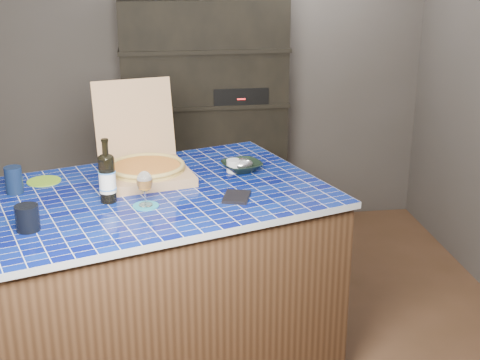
{
  "coord_description": "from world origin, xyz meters",
  "views": [
    {
      "loc": [
        -0.41,
        -3.36,
        2.17
      ],
      "look_at": [
        0.06,
        0.0,
        0.97
      ],
      "focal_mm": 50.0,
      "sensor_mm": 36.0,
      "label": 1
    }
  ],
  "objects": [
    {
      "name": "room",
      "position": [
        0.0,
        0.0,
        1.25
      ],
      "size": [
        3.5,
        3.5,
        3.5
      ],
      "color": "brown",
      "rests_on": "ground"
    },
    {
      "name": "shelving_unit",
      "position": [
        0.0,
        1.53,
        0.9
      ],
      "size": [
        1.2,
        0.41,
        1.8
      ],
      "color": "black",
      "rests_on": "floor"
    },
    {
      "name": "kitchen_island",
      "position": [
        -0.47,
        -0.24,
        0.5
      ],
      "size": [
        2.1,
        1.68,
        1.0
      ],
      "rotation": [
        0.0,
        0.0,
        0.33
      ],
      "color": "#4B301D",
      "rests_on": "floor"
    },
    {
      "name": "pizza_box",
      "position": [
        -0.45,
        0.01,
        1.07
      ],
      "size": [
        0.54,
        0.61,
        0.47
      ],
      "rotation": [
        0.0,
        0.0,
        0.22
      ],
      "color": "#B0785A",
      "rests_on": "kitchen_island"
    },
    {
      "name": "mead_bottle",
      "position": [
        -0.62,
        -0.32,
        1.12
      ],
      "size": [
        0.08,
        0.08,
        0.31
      ],
      "color": "black",
      "rests_on": "kitchen_island"
    },
    {
      "name": "teal_trivet",
      "position": [
        -0.45,
        -0.41,
        1.0
      ],
      "size": [
        0.12,
        0.12,
        0.01
      ],
      "primitive_type": "cylinder",
      "color": "teal",
      "rests_on": "kitchen_island"
    },
    {
      "name": "wine_glass",
      "position": [
        -0.45,
        -0.41,
        1.12
      ],
      "size": [
        0.07,
        0.07,
        0.17
      ],
      "color": "white",
      "rests_on": "teal_trivet"
    },
    {
      "name": "tumbler",
      "position": [
        -0.95,
        -0.62,
        1.06
      ],
      "size": [
        0.1,
        0.1,
        0.11
      ],
      "primitive_type": "cylinder",
      "color": "black",
      "rests_on": "kitchen_island"
    },
    {
      "name": "dvd_case",
      "position": [
        -0.01,
        -0.36,
        1.01
      ],
      "size": [
        0.16,
        0.2,
        0.01
      ],
      "primitive_type": "cube",
      "rotation": [
        0.0,
        0.0,
        -0.28
      ],
      "color": "black",
      "rests_on": "kitchen_island"
    },
    {
      "name": "bowl",
      "position": [
        0.07,
        0.04,
        1.03
      ],
      "size": [
        0.26,
        0.26,
        0.05
      ],
      "primitive_type": "imported",
      "rotation": [
        0.0,
        0.0,
        0.3
      ],
      "color": "black",
      "rests_on": "kitchen_island"
    },
    {
      "name": "foil_contents",
      "position": [
        0.07,
        0.04,
        1.04
      ],
      "size": [
        0.12,
        0.1,
        0.06
      ],
      "primitive_type": "ellipsoid",
      "color": "#B5B7C1",
      "rests_on": "bowl"
    },
    {
      "name": "white_jar",
      "position": [
        0.03,
        0.04,
        1.04
      ],
      "size": [
        0.08,
        0.08,
        0.07
      ],
      "primitive_type": "cylinder",
      "color": "silver",
      "rests_on": "kitchen_island"
    },
    {
      "name": "navy_cup",
      "position": [
        -1.09,
        -0.14,
        1.07
      ],
      "size": [
        0.09,
        0.09,
        0.13
      ],
      "primitive_type": "cylinder",
      "color": "black",
      "rests_on": "kitchen_island"
    },
    {
      "name": "green_trivet",
      "position": [
        -0.97,
        0.01,
        1.0
      ],
      "size": [
        0.17,
        0.17,
        0.01
      ],
      "primitive_type": "cylinder",
      "color": "#699A21",
      "rests_on": "kitchen_island"
    }
  ]
}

